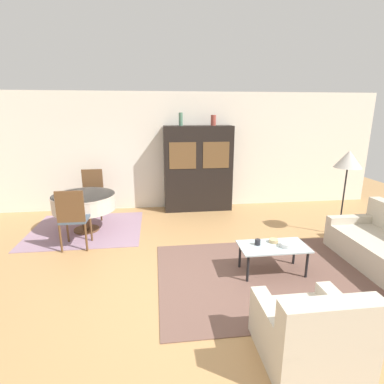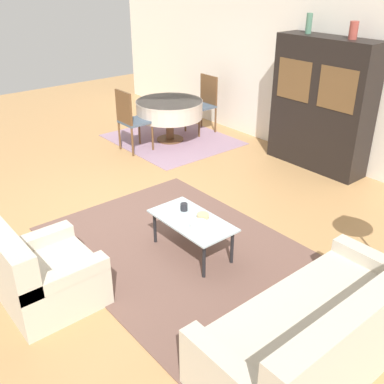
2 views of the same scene
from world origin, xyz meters
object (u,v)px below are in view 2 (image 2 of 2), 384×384
(dining_chair_far, at_px, (204,101))
(vase_short, at_px, (354,30))
(dining_table, at_px, (169,109))
(dining_chair_near, at_px, (130,117))
(couch, at_px, (323,332))
(cup, at_px, (184,207))
(armchair, at_px, (43,275))
(bowl, at_px, (199,225))
(vase_tall, at_px, (309,23))
(bowl_small, at_px, (203,216))
(coffee_table, at_px, (192,223))
(display_cabinet, at_px, (321,105))

(dining_chair_far, height_order, vase_short, vase_short)
(dining_table, distance_m, dining_chair_near, 0.81)
(couch, height_order, cup, couch)
(armchair, height_order, cup, armchair)
(couch, distance_m, vase_short, 4.25)
(dining_table, xyz_separation_m, bowl, (3.18, -2.02, -0.13))
(dining_chair_far, relative_size, vase_tall, 3.66)
(armchair, xyz_separation_m, bowl_small, (0.30, 1.68, 0.15))
(vase_tall, bearing_deg, vase_short, 0.00)
(couch, height_order, coffee_table, couch)
(cup, bearing_deg, couch, -6.61)
(dining_chair_near, bearing_deg, dining_table, 90.00)
(armchair, relative_size, cup, 10.50)
(dining_chair_near, height_order, vase_tall, vase_tall)
(coffee_table, bearing_deg, dining_table, 146.74)
(armchair, distance_m, vase_short, 4.95)
(dining_chair_near, height_order, bowl, dining_chair_near)
(display_cabinet, bearing_deg, bowl, -75.22)
(display_cabinet, distance_m, dining_chair_near, 3.05)
(dining_chair_far, bearing_deg, dining_chair_near, 90.00)
(bowl_small, distance_m, vase_tall, 3.54)
(dining_table, bearing_deg, bowl_small, -31.33)
(coffee_table, bearing_deg, couch, -5.47)
(couch, height_order, dining_chair_far, dining_chair_far)
(bowl_small, bearing_deg, coffee_table, -113.29)
(dining_chair_far, relative_size, vase_short, 4.48)
(coffee_table, relative_size, dining_table, 0.82)
(dining_chair_far, distance_m, cup, 3.90)
(vase_tall, bearing_deg, cup, -74.63)
(coffee_table, height_order, vase_tall, vase_tall)
(cup, relative_size, bowl_small, 0.63)
(dining_table, bearing_deg, coffee_table, -33.26)
(bowl_small, bearing_deg, dining_chair_far, 138.81)
(cup, bearing_deg, armchair, -91.52)
(coffee_table, relative_size, dining_chair_far, 0.93)
(couch, bearing_deg, dining_chair_near, 74.57)
(dining_table, distance_m, bowl_small, 3.57)
(dining_chair_far, xyz_separation_m, bowl, (3.18, -2.83, -0.15))
(vase_tall, bearing_deg, dining_chair_near, -136.06)
(bowl, relative_size, vase_short, 0.81)
(coffee_table, distance_m, bowl, 0.20)
(cup, xyz_separation_m, bowl_small, (0.26, 0.05, -0.02))
(bowl, relative_size, bowl_small, 1.43)
(coffee_table, height_order, dining_table, dining_table)
(dining_chair_far, bearing_deg, armchair, 122.27)
(vase_tall, bearing_deg, coffee_table, -71.28)
(coffee_table, bearing_deg, dining_chair_far, 137.19)
(dining_chair_near, height_order, cup, dining_chair_near)
(vase_short, bearing_deg, vase_tall, 180.00)
(armchair, xyz_separation_m, dining_chair_near, (-2.75, 2.72, 0.30))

